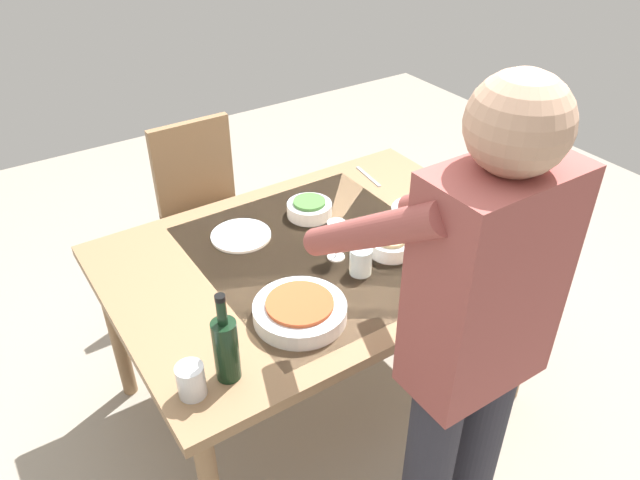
# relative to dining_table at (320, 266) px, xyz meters

# --- Properties ---
(ground_plane) EXTENTS (6.00, 6.00, 0.00)m
(ground_plane) POSITION_rel_dining_table_xyz_m (0.00, 0.00, -0.69)
(ground_plane) COLOR #9E9384
(dining_table) EXTENTS (1.53, 1.07, 0.76)m
(dining_table) POSITION_rel_dining_table_xyz_m (0.00, 0.00, 0.00)
(dining_table) COLOR #93704C
(dining_table) RESTS_ON ground_plane
(chair_near) EXTENTS (0.40, 0.40, 0.91)m
(chair_near) POSITION_rel_dining_table_xyz_m (0.07, -0.92, -0.16)
(chair_near) COLOR brown
(chair_near) RESTS_ON ground_plane
(person_server) EXTENTS (0.42, 0.61, 1.69)m
(person_server) POSITION_rel_dining_table_xyz_m (0.07, 0.80, 0.27)
(person_server) COLOR #2D2D38
(person_server) RESTS_ON ground_plane
(wine_bottle) EXTENTS (0.07, 0.07, 0.30)m
(wine_bottle) POSITION_rel_dining_table_xyz_m (0.56, 0.37, 0.18)
(wine_bottle) COLOR black
(wine_bottle) RESTS_ON dining_table
(wine_glass_left) EXTENTS (0.07, 0.07, 0.15)m
(wine_glass_left) POSITION_rel_dining_table_xyz_m (-0.03, 0.06, 0.17)
(wine_glass_left) COLOR white
(wine_glass_left) RESTS_ON dining_table
(water_cup_near_left) EXTENTS (0.08, 0.08, 0.10)m
(water_cup_near_left) POSITION_rel_dining_table_xyz_m (-0.05, 0.19, 0.12)
(water_cup_near_left) COLOR silver
(water_cup_near_left) RESTS_ON dining_table
(water_cup_near_right) EXTENTS (0.08, 0.08, 0.10)m
(water_cup_near_right) POSITION_rel_dining_table_xyz_m (0.67, 0.38, 0.12)
(water_cup_near_right) COLOR silver
(water_cup_near_right) RESTS_ON dining_table
(serving_bowl_pasta) EXTENTS (0.30, 0.30, 0.07)m
(serving_bowl_pasta) POSITION_rel_dining_table_xyz_m (0.26, 0.27, 0.10)
(serving_bowl_pasta) COLOR silver
(serving_bowl_pasta) RESTS_ON dining_table
(side_bowl_salad) EXTENTS (0.18, 0.18, 0.07)m
(side_bowl_salad) POSITION_rel_dining_table_xyz_m (-0.10, -0.23, 0.10)
(side_bowl_salad) COLOR silver
(side_bowl_salad) RESTS_ON dining_table
(side_bowl_bread) EXTENTS (0.16, 0.16, 0.07)m
(side_bowl_bread) POSITION_rel_dining_table_xyz_m (-0.21, 0.15, 0.10)
(side_bowl_bread) COLOR silver
(side_bowl_bread) RESTS_ON dining_table
(dinner_plate_near) EXTENTS (0.23, 0.23, 0.01)m
(dinner_plate_near) POSITION_rel_dining_table_xyz_m (0.20, -0.24, 0.08)
(dinner_plate_near) COLOR silver
(dinner_plate_near) RESTS_ON dining_table
(dinner_plate_far) EXTENTS (0.23, 0.23, 0.01)m
(dinner_plate_far) POSITION_rel_dining_table_xyz_m (-0.49, -0.01, 0.08)
(dinner_plate_far) COLOR silver
(dinner_plate_far) RESTS_ON dining_table
(table_knife) EXTENTS (0.04, 0.20, 0.00)m
(table_knife) POSITION_rel_dining_table_xyz_m (-0.50, -0.36, 0.07)
(table_knife) COLOR silver
(table_knife) RESTS_ON dining_table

